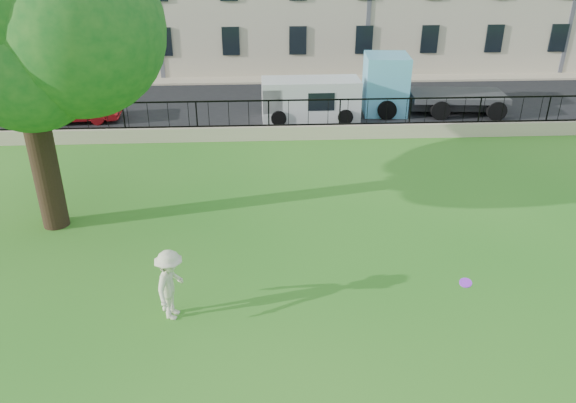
{
  "coord_description": "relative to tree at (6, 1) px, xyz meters",
  "views": [
    {
      "loc": [
        -0.39,
        -10.67,
        8.25
      ],
      "look_at": [
        0.36,
        3.5,
        1.22
      ],
      "focal_mm": 35.0,
      "sensor_mm": 36.0,
      "label": 1
    }
  ],
  "objects": [
    {
      "name": "frisbee",
      "position": [
        10.79,
        -5.58,
        -5.22
      ],
      "size": [
        0.31,
        0.3,
        0.12
      ],
      "primitive_type": "cylinder",
      "rotation": [
        0.21,
        -0.14,
        0.13
      ],
      "color": "#9F29EC"
    },
    {
      "name": "street",
      "position": [
        6.79,
        11.89,
        -6.48
      ],
      "size": [
        60.0,
        9.0,
        0.01
      ],
      "primitive_type": "cube",
      "color": "black",
      "rests_on": "ground"
    },
    {
      "name": "man",
      "position": [
        4.29,
        -4.75,
        -5.61
      ],
      "size": [
        0.9,
        1.25,
        1.75
      ],
      "primitive_type": "imported",
      "rotation": [
        0.0,
        0.0,
        1.33
      ],
      "color": "beige",
      "rests_on": "ground"
    },
    {
      "name": "red_sedan",
      "position": [
        -2.26,
        10.07,
        -5.77
      ],
      "size": [
        4.44,
        1.79,
        1.43
      ],
      "primitive_type": "imported",
      "rotation": [
        0.0,
        0.0,
        1.63
      ],
      "color": "#AC151A",
      "rests_on": "street"
    },
    {
      "name": "sidewalk",
      "position": [
        6.79,
        17.09,
        -6.43
      ],
      "size": [
        60.0,
        1.4,
        0.12
      ],
      "primitive_type": "cube",
      "color": "tan",
      "rests_on": "ground"
    },
    {
      "name": "iron_railing",
      "position": [
        6.79,
        7.19,
        -5.34
      ],
      "size": [
        50.0,
        0.05,
        1.13
      ],
      "color": "black",
      "rests_on": "retaining_wall"
    },
    {
      "name": "white_van",
      "position": [
        8.79,
        9.88,
        -5.54
      ],
      "size": [
        4.51,
        1.8,
        1.89
      ],
      "primitive_type": "cube",
      "rotation": [
        0.0,
        0.0,
        0.01
      ],
      "color": "silver",
      "rests_on": "street"
    },
    {
      "name": "retaining_wall",
      "position": [
        6.79,
        7.19,
        -6.19
      ],
      "size": [
        50.0,
        0.4,
        0.6
      ],
      "primitive_type": "cube",
      "color": "tan",
      "rests_on": "ground"
    },
    {
      "name": "blue_truck",
      "position": [
        14.75,
        10.59,
        -5.1
      ],
      "size": [
        6.77,
        2.87,
        2.77
      ],
      "primitive_type": "cube",
      "rotation": [
        0.0,
        0.0,
        -0.08
      ],
      "color": "#63BEE9",
      "rests_on": "street"
    },
    {
      "name": "tree",
      "position": [
        0.0,
        0.0,
        0.0
      ],
      "size": [
        7.97,
        6.17,
        9.81
      ],
      "color": "black",
      "rests_on": "ground"
    },
    {
      "name": "ground",
      "position": [
        6.79,
        -4.81,
        -6.49
      ],
      "size": [
        120.0,
        120.0,
        0.0
      ],
      "primitive_type": "plane",
      "color": "#24741B",
      "rests_on": "ground"
    }
  ]
}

